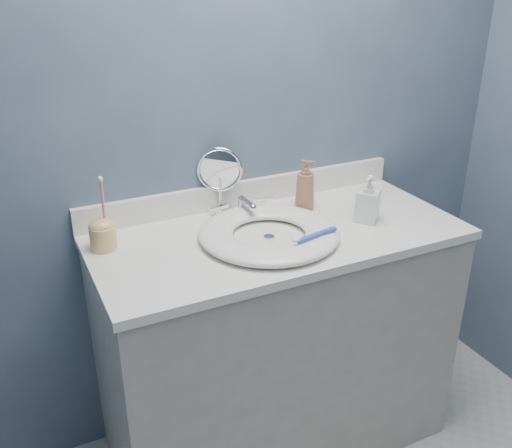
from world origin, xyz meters
TOP-DOWN VIEW (x-y plane):
  - back_wall at (0.00, 1.25)m, footprint 2.20×0.02m
  - vanity_cabinet at (0.00, 0.97)m, footprint 1.20×0.55m
  - countertop at (0.00, 0.97)m, footprint 1.22×0.57m
  - backsplash at (0.00, 1.24)m, footprint 1.22×0.02m
  - basin at (-0.05, 0.94)m, footprint 0.45×0.45m
  - drain at (-0.05, 0.94)m, footprint 0.04×0.04m
  - faucet at (-0.05, 1.14)m, footprint 0.25×0.13m
  - makeup_mirror at (-0.10, 1.22)m, footprint 0.15×0.09m
  - soap_bottle_amber at (0.17, 1.11)m, footprint 0.10×0.10m
  - soap_bottle_clear at (0.31, 0.92)m, footprint 0.10×0.10m
  - toothbrush_holder at (-0.54, 1.10)m, footprint 0.08×0.08m
  - toothbrush_lying at (0.04, 0.82)m, footprint 0.17×0.05m

SIDE VIEW (x-z plane):
  - vanity_cabinet at x=0.00m, z-range 0.00..0.85m
  - countertop at x=0.00m, z-range 0.85..0.88m
  - drain at x=-0.05m, z-range 0.88..0.89m
  - basin at x=-0.05m, z-range 0.88..0.92m
  - faucet at x=-0.05m, z-range 0.87..0.95m
  - toothbrush_lying at x=0.04m, z-range 0.92..0.93m
  - backsplash at x=0.00m, z-range 0.88..0.97m
  - toothbrush_holder at x=-0.54m, z-range 0.82..1.05m
  - soap_bottle_clear at x=0.31m, z-range 0.88..1.04m
  - soap_bottle_amber at x=0.17m, z-range 0.88..1.06m
  - makeup_mirror at x=-0.10m, z-range 0.89..1.13m
  - back_wall at x=0.00m, z-range 0.00..2.40m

